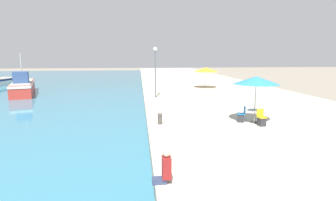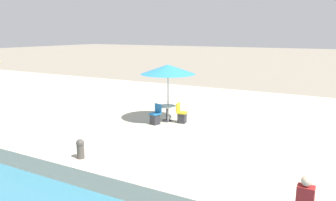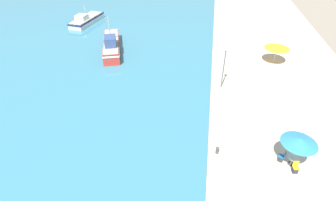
% 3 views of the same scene
% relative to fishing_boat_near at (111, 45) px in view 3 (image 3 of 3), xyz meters
% --- Properties ---
extents(water_basin, '(56.00, 90.00, 0.04)m').
position_rel_fishing_boat_near_xyz_m(water_basin, '(-14.15, 6.77, -0.95)').
color(water_basin, teal).
rests_on(water_basin, ground_plane).
extents(quay_promenade, '(16.00, 90.00, 0.63)m').
position_rel_fishing_boat_near_xyz_m(quay_promenade, '(21.85, 6.77, -0.65)').
color(quay_promenade, '#BCB29E').
rests_on(quay_promenade, ground_plane).
extents(fishing_boat_near, '(5.01, 9.65, 4.70)m').
position_rel_fishing_boat_near_xyz_m(fishing_boat_near, '(0.00, 0.00, 0.00)').
color(fishing_boat_near, red).
rests_on(fishing_boat_near, water_basin).
extents(fishing_boat_mid, '(3.58, 7.98, 3.17)m').
position_rel_fishing_boat_near_xyz_m(fishing_boat_mid, '(-8.10, 10.23, -0.29)').
color(fishing_boat_mid, silver).
rests_on(fishing_boat_mid, water_basin).
extents(cafe_umbrella_pink, '(2.48, 2.48, 2.65)m').
position_rel_fishing_boat_near_xyz_m(cafe_umbrella_pink, '(19.89, -18.03, 2.09)').
color(cafe_umbrella_pink, '#B7B7B7').
rests_on(cafe_umbrella_pink, quay_promenade).
extents(cafe_umbrella_white, '(2.92, 2.92, 2.44)m').
position_rel_fishing_boat_near_xyz_m(cafe_umbrella_white, '(21.34, -1.40, 1.85)').
color(cafe_umbrella_white, '#B7B7B7').
rests_on(cafe_umbrella_white, quay_promenade).
extents(cafe_table, '(0.80, 0.80, 0.74)m').
position_rel_fishing_boat_near_xyz_m(cafe_table, '(19.93, -17.95, 0.20)').
color(cafe_table, '#333338').
rests_on(cafe_table, quay_promenade).
extents(cafe_chair_left, '(0.45, 0.47, 0.91)m').
position_rel_fishing_boat_near_xyz_m(cafe_chair_left, '(20.02, -18.67, -0.01)').
color(cafe_chair_left, '#2D2D33').
rests_on(cafe_chair_left, quay_promenade).
extents(cafe_chair_right, '(0.53, 0.51, 0.91)m').
position_rel_fishing_boat_near_xyz_m(cafe_chair_right, '(19.24, -17.74, -0.01)').
color(cafe_chair_right, '#2D2D33').
rests_on(cafe_chair_right, quay_promenade).
extents(mooring_bollard, '(0.26, 0.26, 0.65)m').
position_rel_fishing_boat_near_xyz_m(mooring_bollard, '(14.55, -17.71, 0.01)').
color(mooring_bollard, '#4C4742').
rests_on(mooring_bollard, quay_promenade).
extents(lamppost, '(0.36, 0.36, 4.56)m').
position_rel_fishing_boat_near_xyz_m(lamppost, '(14.91, -8.14, 2.76)').
color(lamppost, '#565B60').
rests_on(lamppost, quay_promenade).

